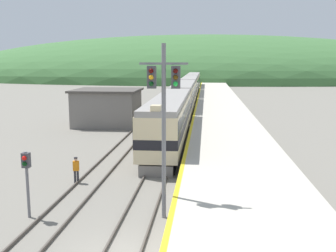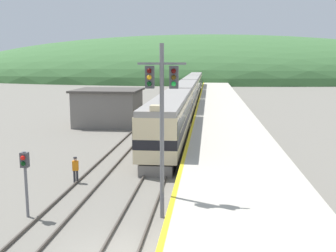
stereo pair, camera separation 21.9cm
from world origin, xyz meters
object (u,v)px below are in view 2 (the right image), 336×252
signal_mast_main (162,106)px  carriage_second (185,97)px  express_train_lead_car (170,119)px  signal_post_siding (25,170)px  track_worker (76,168)px  carriage_fourth (195,81)px  carriage_third (192,87)px

signal_mast_main → carriage_second: bearing=91.9°
express_train_lead_car → carriage_second: size_ratio=1.06×
signal_post_siding → express_train_lead_car: bearing=73.1°
track_worker → carriage_second: bearing=81.9°
carriage_second → signal_post_siding: 38.90m
signal_mast_main → signal_post_siding: size_ratio=2.54×
carriage_second → carriage_fourth: same height
signal_mast_main → track_worker: size_ratio=5.09×
carriage_second → track_worker: size_ratio=12.27×
express_train_lead_car → carriage_fourth: (0.00, 62.69, -0.01)m
express_train_lead_car → signal_post_siding: (-5.21, -17.12, -0.00)m
express_train_lead_car → signal_post_siding: size_ratio=6.46×
track_worker → carriage_third: bearing=85.0°
express_train_lead_car → carriage_fourth: bearing=90.0°
carriage_second → carriage_third: size_ratio=1.00×
carriage_fourth → track_worker: bearing=-93.6°
carriage_third → signal_mast_main: 58.66m
express_train_lead_car → signal_mast_main: (1.23, -16.51, 3.05)m
express_train_lead_car → signal_mast_main: 16.83m
signal_post_siding → track_worker: (0.50, 5.48, -1.43)m
express_train_lead_car → signal_mast_main: signal_mast_main is taller
carriage_third → track_worker: bearing=-95.0°
carriage_third → carriage_second: bearing=-90.0°
carriage_third → signal_mast_main: size_ratio=2.41×
carriage_fourth → signal_post_siding: size_ratio=6.12×
carriage_third → track_worker: carriage_third is taller
signal_mast_main → track_worker: 8.88m
carriage_second → carriage_third: same height
express_train_lead_car → carriage_second: 21.43m
carriage_fourth → carriage_third: bearing=-90.0°
signal_post_siding → track_worker: bearing=84.8°
carriage_third → signal_post_siding: bearing=-95.0°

